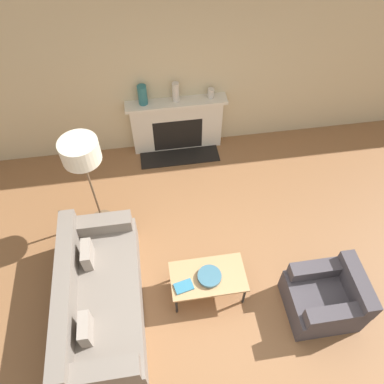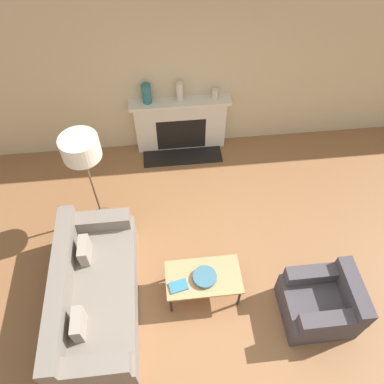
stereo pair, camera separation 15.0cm
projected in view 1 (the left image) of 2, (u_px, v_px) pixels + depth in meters
ground_plane at (219, 305)px, 4.88m from camera, size 18.00×18.00×0.00m
wall_back at (184, 70)px, 5.69m from camera, size 18.00×0.06×2.90m
fireplace at (177, 126)px, 6.33m from camera, size 1.64×0.59×1.01m
couch at (98, 297)px, 4.64m from camera, size 0.95×2.09×0.78m
armchair_near at (326, 298)px, 4.64m from camera, size 0.84×0.76×0.73m
coffee_table at (208, 277)px, 4.70m from camera, size 0.95×0.54×0.43m
bowl at (209, 276)px, 4.63m from camera, size 0.30×0.30×0.06m
book at (184, 286)px, 4.57m from camera, size 0.25×0.19×0.02m
floor_lamp at (82, 156)px, 4.62m from camera, size 0.49×0.49×1.64m
mantel_vase_left at (143, 95)px, 5.77m from camera, size 0.14×0.14×0.32m
mantel_vase_center_left at (176, 92)px, 5.82m from camera, size 0.11×0.11×0.32m
mantel_vase_center_right at (211, 93)px, 5.93m from camera, size 0.11×0.11×0.15m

